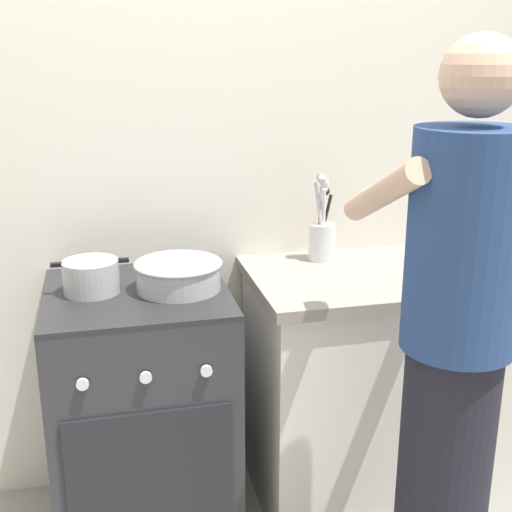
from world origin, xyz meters
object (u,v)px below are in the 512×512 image
(pot, at_px, (91,277))
(person, at_px, (453,359))
(utensil_crock, at_px, (322,233))
(mixing_bowl, at_px, (178,274))
(stove_range, at_px, (143,412))

(pot, distance_m, person, 1.15)
(pot, relative_size, person, 0.15)
(utensil_crock, distance_m, person, 0.84)
(mixing_bowl, bearing_deg, stove_range, 174.21)
(pot, height_order, utensil_crock, utensil_crock)
(stove_range, height_order, person, person)
(stove_range, bearing_deg, mixing_bowl, -5.79)
(person, bearing_deg, utensil_crock, 96.80)
(stove_range, height_order, utensil_crock, utensil_crock)
(pot, relative_size, utensil_crock, 0.75)
(utensil_crock, bearing_deg, pot, -168.84)
(stove_range, distance_m, utensil_crock, 0.92)
(mixing_bowl, bearing_deg, utensil_crock, 19.54)
(stove_range, xyz_separation_m, mixing_bowl, (0.14, -0.01, 0.50))
(stove_range, height_order, pot, pot)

